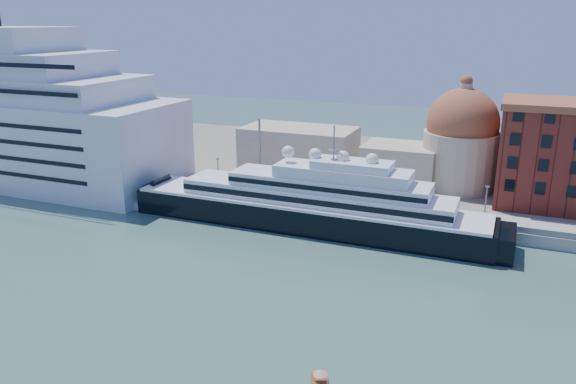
% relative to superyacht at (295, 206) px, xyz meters
% --- Properties ---
extents(ground, '(400.00, 400.00, 0.00)m').
position_rel_superyacht_xyz_m(ground, '(7.30, -23.00, -4.44)').
color(ground, '#335952').
rests_on(ground, ground).
extents(quay, '(180.00, 10.00, 2.50)m').
position_rel_superyacht_xyz_m(quay, '(7.30, 11.00, -3.19)').
color(quay, gray).
rests_on(quay, ground).
extents(land, '(260.00, 72.00, 2.00)m').
position_rel_superyacht_xyz_m(land, '(7.30, 52.00, -3.44)').
color(land, slate).
rests_on(land, ground).
extents(quay_fence, '(180.00, 0.10, 1.20)m').
position_rel_superyacht_xyz_m(quay_fence, '(7.30, 6.50, -1.34)').
color(quay_fence, slate).
rests_on(quay_fence, quay).
extents(superyacht, '(86.05, 11.93, 25.72)m').
position_rel_superyacht_xyz_m(superyacht, '(0.00, 0.00, 0.00)').
color(superyacht, black).
rests_on(superyacht, ground).
extents(service_barge, '(13.25, 4.47, 2.98)m').
position_rel_superyacht_xyz_m(service_barge, '(-36.79, -2.54, -3.58)').
color(service_barge, white).
rests_on(service_barge, ground).
extents(church, '(66.00, 18.00, 25.50)m').
position_rel_superyacht_xyz_m(church, '(13.69, 34.72, 6.47)').
color(church, beige).
rests_on(church, land).
extents(lamp_posts, '(120.80, 2.40, 18.00)m').
position_rel_superyacht_xyz_m(lamp_posts, '(-5.37, 9.27, 5.40)').
color(lamp_posts, slate).
rests_on(lamp_posts, quay).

